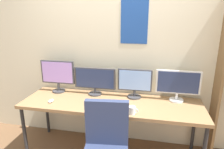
{
  "coord_description": "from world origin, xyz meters",
  "views": [
    {
      "loc": [
        0.48,
        -1.69,
        1.8
      ],
      "look_at": [
        0.0,
        0.65,
        1.09
      ],
      "focal_mm": 32.43,
      "sensor_mm": 36.0,
      "label": 1
    }
  ],
  "objects": [
    {
      "name": "keyboard_main",
      "position": [
        0.0,
        0.37,
        0.75
      ],
      "size": [
        0.32,
        0.13,
        0.02
      ],
      "primitive_type": "cube",
      "color": "black",
      "rests_on": "desk"
    },
    {
      "name": "computer_mouse",
      "position": [
        -0.75,
        0.45,
        0.76
      ],
      "size": [
        0.06,
        0.1,
        0.03
      ],
      "primitive_type": "ellipsoid",
      "color": "silver",
      "rests_on": "desk"
    },
    {
      "name": "monitor_center_left",
      "position": [
        -0.27,
        0.81,
        0.95
      ],
      "size": [
        0.57,
        0.18,
        0.38
      ],
      "color": "#38383D",
      "rests_on": "desk"
    },
    {
      "name": "wall_back",
      "position": [
        0.0,
        1.02,
        1.3
      ],
      "size": [
        4.66,
        0.11,
        2.6
      ],
      "color": "beige",
      "rests_on": "ground_plane"
    },
    {
      "name": "monitor_far_right",
      "position": [
        0.81,
        0.81,
        0.96
      ],
      "size": [
        0.54,
        0.18,
        0.4
      ],
      "color": "silver",
      "rests_on": "desk"
    },
    {
      "name": "desk",
      "position": [
        0.0,
        0.6,
        0.69
      ],
      "size": [
        2.26,
        0.68,
        0.74
      ],
      "color": "#936D47",
      "rests_on": "ground_plane"
    },
    {
      "name": "monitor_far_left",
      "position": [
        -0.81,
        0.81,
        1.0
      ],
      "size": [
        0.48,
        0.18,
        0.45
      ],
      "color": "#38383D",
      "rests_on": "desk"
    },
    {
      "name": "coffee_mug",
      "position": [
        0.29,
        0.34,
        0.79
      ],
      "size": [
        0.11,
        0.08,
        0.09
      ],
      "color": "white",
      "rests_on": "desk"
    },
    {
      "name": "monitor_center_right",
      "position": [
        0.27,
        0.81,
        0.95
      ],
      "size": [
        0.44,
        0.18,
        0.39
      ],
      "color": "#38383D",
      "rests_on": "desk"
    }
  ]
}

